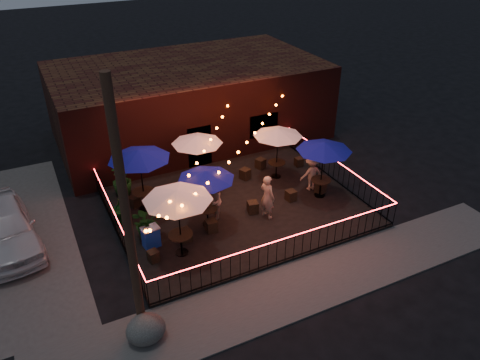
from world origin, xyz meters
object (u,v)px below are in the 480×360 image
object	(u,v)px
cooler	(151,237)
cafe_table_0	(177,196)
cafe_table_5	(278,133)
cafe_table_3	(197,140)
boulder	(146,329)
utility_pole	(127,220)
cafe_table_1	(139,155)
cafe_table_4	(324,147)
cafe_table_2	(206,176)

from	to	relation	value
cooler	cafe_table_0	bearing A→B (deg)	-53.14
cafe_table_0	cafe_table_5	size ratio (longest dim) A/B	1.18
cafe_table_3	cooler	bearing A→B (deg)	-134.16
cafe_table_5	boulder	size ratio (longest dim) A/B	2.61
cooler	boulder	size ratio (longest dim) A/B	0.82
utility_pole	cooler	xyz separation A→B (m)	(1.39, 3.54, -3.42)
cafe_table_1	boulder	world-z (taller)	cafe_table_1
cafe_table_3	cafe_table_5	world-z (taller)	cafe_table_3
cafe_table_1	cafe_table_5	bearing A→B (deg)	-0.71
cafe_table_0	cafe_table_4	size ratio (longest dim) A/B	1.16
utility_pole	cooler	bearing A→B (deg)	68.62
boulder	cafe_table_1	bearing A→B (deg)	73.97
utility_pole	cafe_table_3	size ratio (longest dim) A/B	2.73
utility_pole	cafe_table_4	world-z (taller)	utility_pole
utility_pole	boulder	distance (m)	3.63
cafe_table_5	cafe_table_4	bearing A→B (deg)	-69.19
boulder	utility_pole	bearing A→B (deg)	89.17
utility_pole	cooler	size ratio (longest dim) A/B	9.51
cooler	boulder	xyz separation A→B (m)	(-1.39, -4.02, -0.18)
cafe_table_2	cafe_table_3	size ratio (longest dim) A/B	0.86
cafe_table_0	boulder	distance (m)	4.47
cafe_table_1	cafe_table_5	distance (m)	6.29
cafe_table_0	boulder	size ratio (longest dim) A/B	3.08
cafe_table_0	cooler	distance (m)	2.38
cafe_table_0	cafe_table_1	xyz separation A→B (m)	(-0.37, 3.42, 0.06)
cafe_table_0	boulder	world-z (taller)	cafe_table_0
cooler	cafe_table_4	bearing A→B (deg)	-6.65
cafe_table_5	boulder	bearing A→B (deg)	-141.52
cooler	cafe_table_5	bearing A→B (deg)	12.06
cafe_table_1	cooler	size ratio (longest dim) A/B	3.28
cooler	boulder	bearing A→B (deg)	-117.10
cafe_table_2	cooler	size ratio (longest dim) A/B	2.98
utility_pole	cooler	world-z (taller)	utility_pole
cafe_table_0	cafe_table_3	xyz separation A→B (m)	(2.38, 4.22, -0.21)
cafe_table_0	boulder	xyz separation A→B (m)	(-2.26, -3.15, -2.21)
cafe_table_3	boulder	world-z (taller)	cafe_table_3
cafe_table_1	cafe_table_3	distance (m)	2.88
cafe_table_0	cafe_table_2	xyz separation A→B (m)	(1.55, 1.23, -0.24)
cafe_table_0	utility_pole	bearing A→B (deg)	-130.14
cafe_table_3	cafe_table_1	bearing A→B (deg)	-163.95
utility_pole	cafe_table_1	distance (m)	6.52
cafe_table_4	cafe_table_5	bearing A→B (deg)	110.81
cafe_table_5	boulder	world-z (taller)	cafe_table_5
utility_pole	cafe_table_3	bearing A→B (deg)	56.06
cafe_table_4	boulder	xyz separation A→B (m)	(-9.05, -4.20, -2.11)
cafe_table_2	cooler	xyz separation A→B (m)	(-2.42, -0.36, -1.80)
cafe_table_1	cafe_table_4	bearing A→B (deg)	-18.35
cooler	boulder	distance (m)	4.26
cafe_table_1	cafe_table_3	size ratio (longest dim) A/B	0.94
cafe_table_3	cafe_table_5	size ratio (longest dim) A/B	1.09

